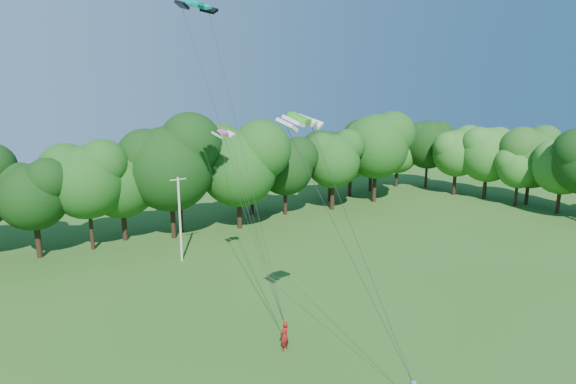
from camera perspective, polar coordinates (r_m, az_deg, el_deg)
utility_pole at (r=41.29m, az=-13.56°, el=-3.27°), size 1.54×0.19×7.70m
kite_flyer_left at (r=27.55m, az=-0.44°, el=-17.80°), size 0.75×0.60×1.78m
kite_teal at (r=32.65m, az=-11.66°, el=22.55°), size 2.97×1.83×0.54m
kite_green at (r=20.32m, az=1.49°, el=9.45°), size 2.52×1.63×0.47m
kite_pink at (r=32.30m, az=-8.26°, el=7.56°), size 1.65×0.95×0.32m
tree_back_center at (r=47.41m, az=-14.81°, el=4.49°), size 9.64×9.64×14.02m
tree_back_east at (r=67.12m, az=7.99°, el=5.47°), size 7.90×7.90×11.48m
tree_flank_east at (r=69.46m, az=28.59°, el=4.96°), size 8.70×8.70×12.65m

